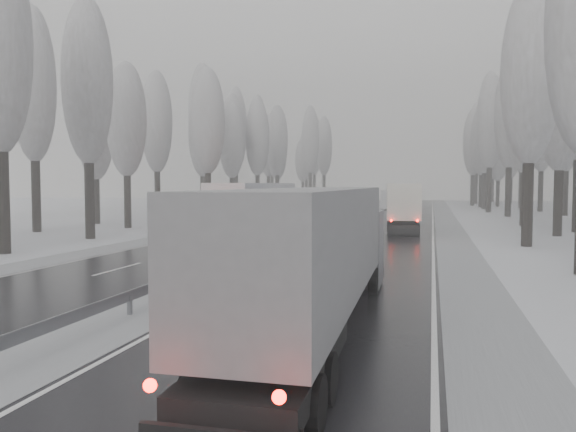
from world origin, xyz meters
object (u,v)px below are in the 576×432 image
at_px(truck_blue_box, 324,223).
at_px(truck_red_white, 251,210).
at_px(truck_red_red, 251,201).
at_px(box_truck_distant, 393,199).
at_px(truck_grey_tarp, 319,249).
at_px(truck_cream_box, 401,203).

height_order(truck_blue_box, truck_red_white, truck_red_white).
bearing_deg(truck_red_red, truck_blue_box, -56.46).
bearing_deg(box_truck_distant, truck_blue_box, -85.22).
xyz_separation_m(truck_grey_tarp, box_truck_distant, (-3.14, 74.32, -0.69)).
relative_size(truck_cream_box, box_truck_distant, 1.90).
xyz_separation_m(truck_grey_tarp, truck_cream_box, (0.32, 34.37, 0.10)).
bearing_deg(truck_red_white, truck_cream_box, 59.49).
bearing_deg(truck_red_red, truck_grey_tarp, -61.07).
bearing_deg(truck_grey_tarp, box_truck_distant, 91.34).
relative_size(truck_grey_tarp, truck_red_white, 0.96).
distance_m(truck_grey_tarp, truck_blue_box, 11.40).
bearing_deg(truck_cream_box, truck_grey_tarp, -95.08).
relative_size(truck_grey_tarp, truck_red_red, 0.96).
xyz_separation_m(box_truck_distant, truck_red_red, (-10.40, -38.97, 0.77)).
height_order(truck_grey_tarp, box_truck_distant, truck_grey_tarp).
distance_m(truck_grey_tarp, box_truck_distant, 74.39).
bearing_deg(truck_red_white, truck_blue_box, -53.38).
bearing_deg(truck_red_red, truck_cream_box, 3.96).
bearing_deg(box_truck_distant, truck_grey_tarp, -83.84).
relative_size(truck_blue_box, box_truck_distant, 1.72).
bearing_deg(box_truck_distant, truck_red_red, -101.19).
height_order(truck_cream_box, truck_red_white, truck_red_white).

